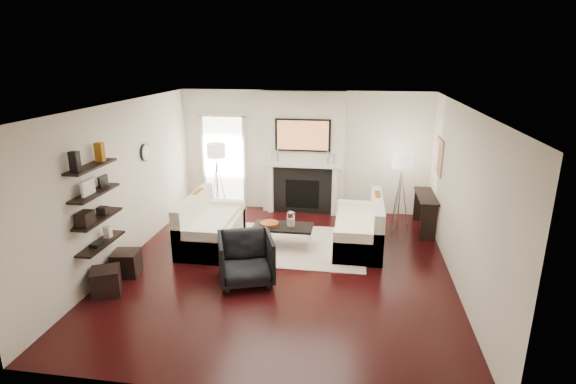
# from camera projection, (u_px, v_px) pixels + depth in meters

# --- Properties ---
(room_envelope) EXTENTS (6.00, 6.00, 6.00)m
(room_envelope) POSITION_uv_depth(u_px,v_px,m) (282.00, 191.00, 7.17)
(room_envelope) COLOR black
(room_envelope) RESTS_ON ground
(chimney_breast) EXTENTS (1.80, 0.25, 2.70)m
(chimney_breast) POSITION_uv_depth(u_px,v_px,m) (303.00, 153.00, 9.89)
(chimney_breast) COLOR silver
(chimney_breast) RESTS_ON floor
(fireplace_surround) EXTENTS (1.30, 0.02, 1.04)m
(fireplace_surround) POSITION_uv_depth(u_px,v_px,m) (302.00, 191.00, 10.00)
(fireplace_surround) COLOR black
(fireplace_surround) RESTS_ON floor
(firebox) EXTENTS (0.75, 0.02, 0.65)m
(firebox) POSITION_uv_depth(u_px,v_px,m) (302.00, 194.00, 10.02)
(firebox) COLOR black
(firebox) RESTS_ON floor
(mantel_pilaster_l) EXTENTS (0.12, 0.08, 1.10)m
(mantel_pilaster_l) POSITION_uv_depth(u_px,v_px,m) (270.00, 189.00, 10.07)
(mantel_pilaster_l) COLOR white
(mantel_pilaster_l) RESTS_ON floor
(mantel_pilaster_r) EXTENTS (0.12, 0.08, 1.10)m
(mantel_pilaster_r) POSITION_uv_depth(u_px,v_px,m) (335.00, 192.00, 9.86)
(mantel_pilaster_r) COLOR white
(mantel_pilaster_r) RESTS_ON floor
(mantel_shelf) EXTENTS (1.70, 0.18, 0.07)m
(mantel_shelf) POSITION_uv_depth(u_px,v_px,m) (302.00, 165.00, 9.78)
(mantel_shelf) COLOR white
(mantel_shelf) RESTS_ON chimney_breast
(tv_body) EXTENTS (1.20, 0.06, 0.70)m
(tv_body) POSITION_uv_depth(u_px,v_px,m) (303.00, 135.00, 9.61)
(tv_body) COLOR black
(tv_body) RESTS_ON chimney_breast
(tv_screen) EXTENTS (1.10, 0.00, 0.62)m
(tv_screen) POSITION_uv_depth(u_px,v_px,m) (303.00, 135.00, 9.58)
(tv_screen) COLOR #BF723F
(tv_screen) RESTS_ON tv_body
(candlestick_l_tall) EXTENTS (0.04, 0.04, 0.30)m
(candlestick_l_tall) POSITION_uv_depth(u_px,v_px,m) (278.00, 156.00, 9.81)
(candlestick_l_tall) COLOR silver
(candlestick_l_tall) RESTS_ON mantel_shelf
(candlestick_l_short) EXTENTS (0.04, 0.04, 0.24)m
(candlestick_l_short) POSITION_uv_depth(u_px,v_px,m) (272.00, 157.00, 9.84)
(candlestick_l_short) COLOR silver
(candlestick_l_short) RESTS_ON mantel_shelf
(candlestick_r_tall) EXTENTS (0.04, 0.04, 0.30)m
(candlestick_r_tall) POSITION_uv_depth(u_px,v_px,m) (328.00, 158.00, 9.66)
(candlestick_r_tall) COLOR silver
(candlestick_r_tall) RESTS_ON mantel_shelf
(candlestick_r_short) EXTENTS (0.04, 0.04, 0.24)m
(candlestick_r_short) POSITION_uv_depth(u_px,v_px,m) (334.00, 159.00, 9.65)
(candlestick_r_short) COLOR silver
(candlestick_r_short) RESTS_ON mantel_shelf
(hallway_panel) EXTENTS (0.90, 0.02, 2.10)m
(hallway_panel) POSITION_uv_depth(u_px,v_px,m) (224.00, 162.00, 10.34)
(hallway_panel) COLOR white
(hallway_panel) RESTS_ON floor
(door_trim_l) EXTENTS (0.06, 0.06, 2.16)m
(door_trim_l) POSITION_uv_depth(u_px,v_px,m) (204.00, 162.00, 10.39)
(door_trim_l) COLOR white
(door_trim_l) RESTS_ON floor
(door_trim_r) EXTENTS (0.06, 0.06, 2.16)m
(door_trim_r) POSITION_uv_depth(u_px,v_px,m) (244.00, 163.00, 10.25)
(door_trim_r) COLOR white
(door_trim_r) RESTS_ON floor
(door_trim_top) EXTENTS (1.02, 0.06, 0.06)m
(door_trim_top) POSITION_uv_depth(u_px,v_px,m) (222.00, 116.00, 10.00)
(door_trim_top) COLOR white
(door_trim_top) RESTS_ON wall_back
(rug) EXTENTS (2.60, 2.00, 0.01)m
(rug) POSITION_uv_depth(u_px,v_px,m) (296.00, 245.00, 8.44)
(rug) COLOR beige
(rug) RESTS_ON floor
(loveseat_left_base) EXTENTS (0.85, 1.80, 0.42)m
(loveseat_left_base) POSITION_uv_depth(u_px,v_px,m) (212.00, 233.00, 8.47)
(loveseat_left_base) COLOR white
(loveseat_left_base) RESTS_ON floor
(loveseat_left_back) EXTENTS (0.18, 1.80, 0.80)m
(loveseat_left_back) POSITION_uv_depth(u_px,v_px,m) (194.00, 216.00, 8.42)
(loveseat_left_back) COLOR white
(loveseat_left_back) RESTS_ON floor
(loveseat_left_arm_n) EXTENTS (0.85, 0.18, 0.60)m
(loveseat_left_arm_n) POSITION_uv_depth(u_px,v_px,m) (197.00, 246.00, 7.68)
(loveseat_left_arm_n) COLOR white
(loveseat_left_arm_n) RESTS_ON floor
(loveseat_left_arm_s) EXTENTS (0.85, 0.18, 0.60)m
(loveseat_left_arm_s) POSITION_uv_depth(u_px,v_px,m) (224.00, 214.00, 9.21)
(loveseat_left_arm_s) COLOR white
(loveseat_left_arm_s) RESTS_ON floor
(loveseat_left_cushion) EXTENTS (0.63, 1.44, 0.10)m
(loveseat_left_cushion) POSITION_uv_depth(u_px,v_px,m) (214.00, 220.00, 8.38)
(loveseat_left_cushion) COLOR white
(loveseat_left_cushion) RESTS_ON loveseat_left_base
(pillow_left_orange) EXTENTS (0.10, 0.42, 0.42)m
(pillow_left_orange) POSITION_uv_depth(u_px,v_px,m) (199.00, 201.00, 8.65)
(pillow_left_orange) COLOR #9A5E13
(pillow_left_orange) RESTS_ON loveseat_left_cushion
(pillow_left_charcoal) EXTENTS (0.10, 0.40, 0.40)m
(pillow_left_charcoal) POSITION_uv_depth(u_px,v_px,m) (187.00, 212.00, 8.08)
(pillow_left_charcoal) COLOR black
(pillow_left_charcoal) RESTS_ON loveseat_left_cushion
(loveseat_right_base) EXTENTS (0.85, 1.80, 0.42)m
(loveseat_right_base) POSITION_uv_depth(u_px,v_px,m) (358.00, 235.00, 8.38)
(loveseat_right_base) COLOR white
(loveseat_right_base) RESTS_ON floor
(loveseat_right_back) EXTENTS (0.18, 1.80, 0.80)m
(loveseat_right_back) POSITION_uv_depth(u_px,v_px,m) (377.00, 220.00, 8.24)
(loveseat_right_back) COLOR white
(loveseat_right_back) RESTS_ON floor
(loveseat_right_arm_n) EXTENTS (0.85, 0.18, 0.60)m
(loveseat_right_arm_n) POSITION_uv_depth(u_px,v_px,m) (358.00, 248.00, 7.59)
(loveseat_right_arm_n) COLOR white
(loveseat_right_arm_n) RESTS_ON floor
(loveseat_right_arm_s) EXTENTS (0.85, 0.18, 0.60)m
(loveseat_right_arm_s) POSITION_uv_depth(u_px,v_px,m) (358.00, 216.00, 9.12)
(loveseat_right_arm_s) COLOR white
(loveseat_right_arm_s) RESTS_ON floor
(loveseat_right_cushion) EXTENTS (0.63, 1.44, 0.10)m
(loveseat_right_cushion) POSITION_uv_depth(u_px,v_px,m) (356.00, 222.00, 8.31)
(loveseat_right_cushion) COLOR white
(loveseat_right_cushion) RESTS_ON loveseat_right_base
(pillow_right_orange) EXTENTS (0.10, 0.42, 0.42)m
(pillow_right_orange) POSITION_uv_depth(u_px,v_px,m) (377.00, 204.00, 8.47)
(pillow_right_orange) COLOR #9A5E13
(pillow_right_orange) RESTS_ON loveseat_right_cushion
(pillow_right_charcoal) EXTENTS (0.10, 0.40, 0.40)m
(pillow_right_charcoal) POSITION_uv_depth(u_px,v_px,m) (378.00, 216.00, 7.90)
(pillow_right_charcoal) COLOR black
(pillow_right_charcoal) RESTS_ON loveseat_right_cushion
(coffee_table) EXTENTS (1.10, 0.55, 0.04)m
(coffee_table) POSITION_uv_depth(u_px,v_px,m) (283.00, 227.00, 8.26)
(coffee_table) COLOR black
(coffee_table) RESTS_ON floor
(coffee_leg_nw) EXTENTS (0.02, 0.02, 0.38)m
(coffee_leg_nw) POSITION_uv_depth(u_px,v_px,m) (254.00, 240.00, 8.19)
(coffee_leg_nw) COLOR silver
(coffee_leg_nw) RESTS_ON floor
(coffee_leg_ne) EXTENTS (0.02, 0.02, 0.38)m
(coffee_leg_ne) POSITION_uv_depth(u_px,v_px,m) (308.00, 244.00, 8.04)
(coffee_leg_ne) COLOR silver
(coffee_leg_ne) RESTS_ON floor
(coffee_leg_sw) EXTENTS (0.02, 0.02, 0.38)m
(coffee_leg_sw) POSITION_uv_depth(u_px,v_px,m) (259.00, 231.00, 8.60)
(coffee_leg_sw) COLOR silver
(coffee_leg_sw) RESTS_ON floor
(coffee_leg_se) EXTENTS (0.02, 0.02, 0.38)m
(coffee_leg_se) POSITION_uv_depth(u_px,v_px,m) (311.00, 234.00, 8.46)
(coffee_leg_se) COLOR silver
(coffee_leg_se) RESTS_ON floor
(hurricane_glass) EXTENTS (0.15, 0.15, 0.26)m
(hurricane_glass) POSITION_uv_depth(u_px,v_px,m) (291.00, 219.00, 8.19)
(hurricane_glass) COLOR white
(hurricane_glass) RESTS_ON coffee_table
(hurricane_candle) EXTENTS (0.10, 0.10, 0.15)m
(hurricane_candle) POSITION_uv_depth(u_px,v_px,m) (291.00, 222.00, 8.21)
(hurricane_candle) COLOR white
(hurricane_candle) RESTS_ON coffee_table
(copper_bowl) EXTENTS (0.34, 0.34, 0.06)m
(copper_bowl) POSITION_uv_depth(u_px,v_px,m) (269.00, 224.00, 8.28)
(copper_bowl) COLOR #CE5622
(copper_bowl) RESTS_ON coffee_table
(armchair) EXTENTS (1.03, 1.00, 0.85)m
(armchair) POSITION_uv_depth(u_px,v_px,m) (246.00, 257.00, 6.99)
(armchair) COLOR black
(armchair) RESTS_ON floor
(lamp_left_post) EXTENTS (0.02, 0.02, 1.20)m
(lamp_left_post) POSITION_uv_depth(u_px,v_px,m) (218.00, 188.00, 9.94)
(lamp_left_post) COLOR silver
(lamp_left_post) RESTS_ON floor
(lamp_left_shade) EXTENTS (0.40, 0.40, 0.30)m
(lamp_left_shade) POSITION_uv_depth(u_px,v_px,m) (216.00, 150.00, 9.69)
(lamp_left_shade) COLOR white
(lamp_left_shade) RESTS_ON lamp_left_post
(lamp_left_leg_a) EXTENTS (0.25, 0.02, 1.23)m
(lamp_left_leg_a) POSITION_uv_depth(u_px,v_px,m) (223.00, 188.00, 9.92)
(lamp_left_leg_a) COLOR silver
(lamp_left_leg_a) RESTS_ON floor
(lamp_left_leg_b) EXTENTS (0.14, 0.22, 1.23)m
(lamp_left_leg_b) POSITION_uv_depth(u_px,v_px,m) (217.00, 187.00, 10.04)
(lamp_left_leg_b) COLOR silver
(lamp_left_leg_b) RESTS_ON floor
(lamp_left_leg_c) EXTENTS (0.14, 0.22, 1.23)m
(lamp_left_leg_c) POSITION_uv_depth(u_px,v_px,m) (214.00, 189.00, 9.86)
(lamp_left_leg_c) COLOR silver
(lamp_left_leg_c) RESTS_ON floor
(lamp_right_post) EXTENTS (0.02, 0.02, 1.20)m
(lamp_right_post) POSITION_uv_depth(u_px,v_px,m) (399.00, 201.00, 9.07)
(lamp_right_post) COLOR silver
(lamp_right_post) RESTS_ON floor
(lamp_right_shade) EXTENTS (0.40, 0.40, 0.30)m
(lamp_right_shade) POSITION_uv_depth(u_px,v_px,m) (402.00, 160.00, 8.82)
(lamp_right_shade) COLOR white
(lamp_right_shade) RESTS_ON lamp_right_post
(lamp_right_leg_a) EXTENTS (0.25, 0.02, 1.23)m
(lamp_right_leg_a) POSITION_uv_depth(u_px,v_px,m) (405.00, 201.00, 9.06)
(lamp_right_leg_a) COLOR silver
(lamp_right_leg_a) RESTS_ON floor
(lamp_right_leg_b) EXTENTS (0.14, 0.22, 1.23)m
(lamp_right_leg_b) POSITION_uv_depth(u_px,v_px,m) (396.00, 199.00, 9.17)
(lamp_right_leg_b) COLOR silver
(lamp_right_leg_b) RESTS_ON floor
(lamp_right_leg_c) EXTENTS (0.14, 0.22, 1.23)m
(lamp_right_leg_c) POSITION_uv_depth(u_px,v_px,m) (397.00, 202.00, 8.99)
(lamp_right_leg_c) COLOR silver
(lamp_right_leg_c) RESTS_ON floor
(console_top) EXTENTS (0.35, 1.20, 0.04)m
(console_top) POSITION_uv_depth(u_px,v_px,m) (426.00, 196.00, 8.96)
(console_top) COLOR black
(console_top) RESTS_ON floor
(console_leg_n) EXTENTS (0.30, 0.04, 0.71)m
(console_leg_n) POSITION_uv_depth(u_px,v_px,m) (428.00, 223.00, 8.55)
(console_leg_n) COLOR black
(console_leg_n) RESTS_ON floor
(console_leg_s) EXTENTS (0.30, 0.04, 0.71)m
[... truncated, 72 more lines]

